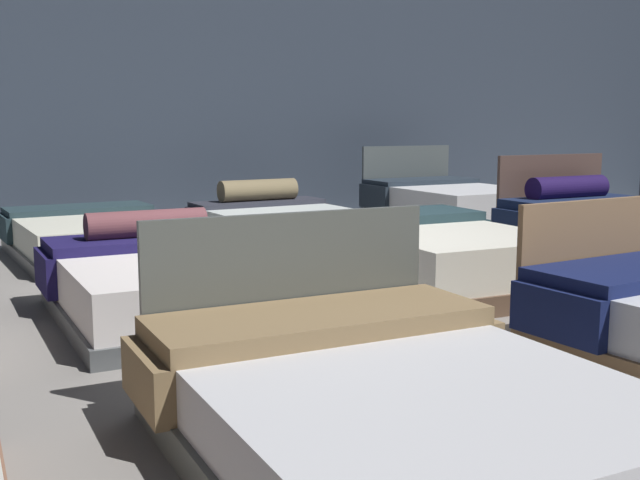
% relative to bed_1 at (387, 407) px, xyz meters
% --- Properties ---
extents(ground_plane, '(18.00, 18.00, 0.02)m').
position_rel_bed_1_xyz_m(ground_plane, '(1.04, 2.70, -0.22)').
color(ground_plane, gray).
extents(showroom_back_wall, '(18.00, 0.06, 3.50)m').
position_rel_bed_1_xyz_m(showroom_back_wall, '(1.04, 7.21, 1.54)').
color(showroom_back_wall, '#333D4C').
rests_on(showroom_back_wall, ground_plane).
extents(bed_1, '(1.72, 2.10, 0.90)m').
position_rel_bed_1_xyz_m(bed_1, '(0.00, 0.00, 0.00)').
color(bed_1, '#545954').
rests_on(bed_1, ground_plane).
extents(bed_5, '(1.56, 1.93, 0.69)m').
position_rel_bed_1_xyz_m(bed_5, '(-0.09, 2.64, 0.02)').
color(bed_5, '#515557').
rests_on(bed_5, ground_plane).
extents(bed_6, '(1.55, 2.07, 0.56)m').
position_rel_bed_1_xyz_m(bed_6, '(2.12, 2.59, 0.04)').
color(bed_6, brown).
rests_on(bed_6, ground_plane).
extents(bed_7, '(1.63, 2.03, 1.01)m').
position_rel_bed_1_xyz_m(bed_7, '(4.29, 2.63, 0.07)').
color(bed_7, '#513B33').
rests_on(bed_7, ground_plane).
extents(bed_9, '(1.60, 2.12, 0.45)m').
position_rel_bed_1_xyz_m(bed_9, '(-0.05, 5.35, -0.01)').
color(bed_9, '#525354').
rests_on(bed_9, ground_plane).
extents(bed_10, '(1.74, 2.12, 0.66)m').
position_rel_bed_1_xyz_m(bed_10, '(2.09, 5.43, -0.02)').
color(bed_10, black).
rests_on(bed_10, ground_plane).
extents(bed_11, '(1.54, 2.10, 1.02)m').
position_rel_bed_1_xyz_m(bed_11, '(4.37, 5.36, 0.07)').
color(bed_11, '#505858').
rests_on(bed_11, ground_plane).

